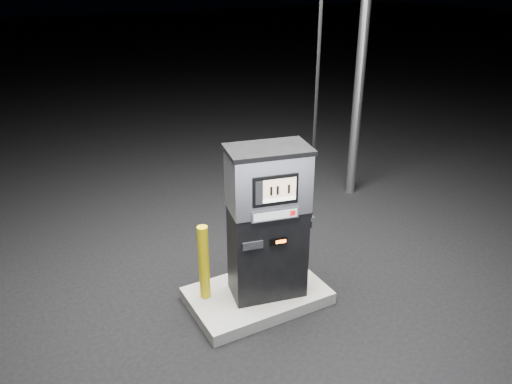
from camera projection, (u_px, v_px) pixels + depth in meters
ground at (257, 301)px, 6.03m from camera, size 80.00×80.00×0.00m
pump_island at (257, 296)px, 6.00m from camera, size 1.60×1.00×0.15m
fuel_dispenser at (268, 222)px, 5.58m from camera, size 1.04×0.71×3.76m
bollard_left at (204, 263)px, 5.67m from camera, size 0.15×0.15×0.92m
bollard_right at (300, 251)px, 5.99m from camera, size 0.14×0.14×0.83m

